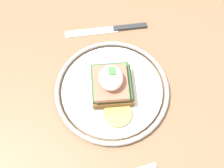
# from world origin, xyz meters

# --- Properties ---
(dining_table) EXTENTS (0.88, 0.67, 0.76)m
(dining_table) POSITION_xyz_m (0.00, 0.00, 0.61)
(dining_table) COLOR #846042
(dining_table) RESTS_ON ground_plane
(plate) EXTENTS (0.24, 0.24, 0.02)m
(plate) POSITION_xyz_m (0.03, 0.01, 0.77)
(plate) COLOR silver
(plate) RESTS_ON dining_table
(sandwich) EXTENTS (0.13, 0.08, 0.08)m
(sandwich) POSITION_xyz_m (0.03, 0.01, 0.80)
(sandwich) COLOR brown
(sandwich) RESTS_ON plate
(knife) EXTENTS (0.03, 0.19, 0.01)m
(knife) POSITION_xyz_m (0.19, -0.01, 0.76)
(knife) COLOR #2D2D2D
(knife) RESTS_ON dining_table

